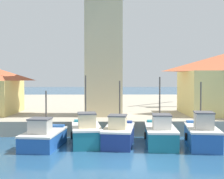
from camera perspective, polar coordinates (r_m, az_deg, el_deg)
The scene contains 8 objects.
ground_plane at distance 16.44m, azimuth 3.08°, elevation -13.47°, with size 300.00×300.00×0.00m, color navy.
quay_wharf at distance 43.51m, azimuth 0.52°, elevation -3.03°, with size 120.00×40.00×1.15m, color #A89E89.
fishing_boat_far_left at distance 20.58m, azimuth -12.41°, elevation -8.45°, with size 2.51×4.43×3.60m.
fishing_boat_left_outer at distance 21.09m, azimuth -4.74°, elevation -7.85°, with size 2.38×4.61×4.60m.
fishing_boat_left_inner at distance 20.83m, azimuth 1.26°, elevation -8.08°, with size 2.44×4.62×4.24m.
fishing_boat_mid_left at distance 20.97m, azimuth 8.83°, elevation -7.98°, with size 2.28×5.02×4.50m.
fishing_boat_center at distance 21.00m, azimuth 16.10°, elevation -7.88°, with size 2.50×4.72×4.17m.
clock_tower at distance 27.93m, azimuth -1.54°, elevation 11.78°, with size 3.69×3.69×16.79m.
Camera 1 is at (-1.13, -15.80, 4.38)m, focal length 50.00 mm.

